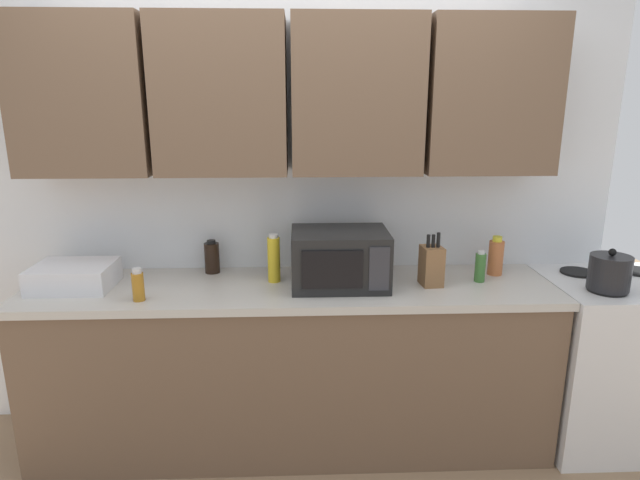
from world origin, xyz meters
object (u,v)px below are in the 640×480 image
(stove_range, at_px, (611,360))
(kettle, at_px, (610,272))
(bottle_soy_dark, at_px, (212,257))
(bottle_green_oil, at_px, (480,267))
(dish_rack, at_px, (74,276))
(bottle_amber_vinegar, at_px, (138,285))
(bottle_spice_jar, at_px, (496,257))
(microwave, at_px, (340,258))
(knife_block, at_px, (431,265))
(bottle_yellow_mustard, at_px, (274,259))

(stove_range, relative_size, kettle, 4.43)
(bottle_soy_dark, relative_size, bottle_green_oil, 1.10)
(dish_rack, distance_m, bottle_amber_vinegar, 0.42)
(bottle_spice_jar, relative_size, bottle_soy_dark, 1.16)
(microwave, xyz_separation_m, bottle_spice_jar, (0.85, 0.13, -0.04))
(microwave, xyz_separation_m, bottle_amber_vinegar, (-0.95, -0.18, -0.07))
(bottle_amber_vinegar, xyz_separation_m, bottle_soy_dark, (0.28, 0.41, 0.01))
(dish_rack, relative_size, bottle_soy_dark, 2.10)
(dish_rack, relative_size, bottle_green_oil, 2.32)
(bottle_spice_jar, xyz_separation_m, bottle_soy_dark, (-1.52, 0.09, -0.01))
(kettle, height_order, knife_block, knife_block)
(bottle_soy_dark, bearing_deg, bottle_green_oil, -8.29)
(dish_rack, bearing_deg, bottle_green_oil, 0.31)
(bottle_spice_jar, bearing_deg, bottle_yellow_mustard, -176.71)
(microwave, bearing_deg, bottle_soy_dark, 161.50)
(microwave, relative_size, bottle_soy_dark, 2.65)
(microwave, height_order, bottle_spice_jar, microwave)
(microwave, relative_size, knife_block, 1.74)
(microwave, relative_size, bottle_spice_jar, 2.28)
(microwave, distance_m, bottle_soy_dark, 0.71)
(kettle, relative_size, dish_rack, 0.54)
(kettle, distance_m, microwave, 1.31)
(microwave, distance_m, bottle_green_oil, 0.73)
(microwave, relative_size, bottle_yellow_mustard, 1.90)
(stove_range, distance_m, bottle_amber_vinegar, 2.49)
(stove_range, relative_size, bottle_spice_jar, 4.32)
(dish_rack, xyz_separation_m, bottle_soy_dark, (0.65, 0.22, 0.02))
(dish_rack, height_order, bottle_green_oil, bottle_green_oil)
(kettle, height_order, bottle_green_oil, kettle)
(bottle_amber_vinegar, distance_m, bottle_soy_dark, 0.49)
(microwave, height_order, bottle_yellow_mustard, microwave)
(bottle_yellow_mustard, distance_m, bottle_soy_dark, 0.38)
(bottle_green_oil, bearing_deg, dish_rack, -179.69)
(dish_rack, distance_m, knife_block, 1.79)
(stove_range, height_order, bottle_amber_vinegar, bottle_amber_vinegar)
(kettle, relative_size, bottle_soy_dark, 1.14)
(bottle_green_oil, bearing_deg, microwave, -178.31)
(kettle, xyz_separation_m, bottle_amber_vinegar, (-2.26, -0.03, -0.02))
(kettle, distance_m, bottle_green_oil, 0.60)
(bottle_soy_dark, bearing_deg, microwave, -18.50)
(knife_block, relative_size, bottle_yellow_mustard, 1.09)
(knife_block, bearing_deg, bottle_soy_dark, 167.83)
(kettle, distance_m, bottle_spice_jar, 0.54)
(bottle_amber_vinegar, xyz_separation_m, bottle_green_oil, (1.68, 0.20, 0.00))
(stove_range, bearing_deg, bottle_green_oil, 177.62)
(bottle_soy_dark, distance_m, bottle_green_oil, 1.42)
(stove_range, xyz_separation_m, bottle_green_oil, (-0.75, 0.03, 0.53))
(bottle_amber_vinegar, bearing_deg, stove_range, 4.03)
(bottle_spice_jar, xyz_separation_m, bottle_amber_vinegar, (-1.80, -0.31, -0.02))
(dish_rack, xyz_separation_m, bottle_spice_jar, (2.17, 0.12, 0.04))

